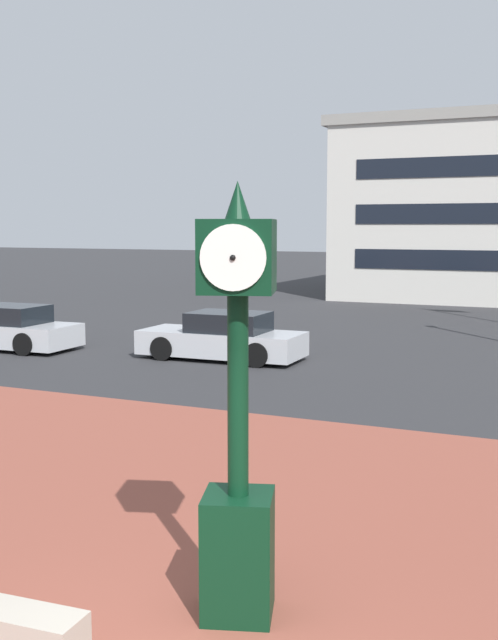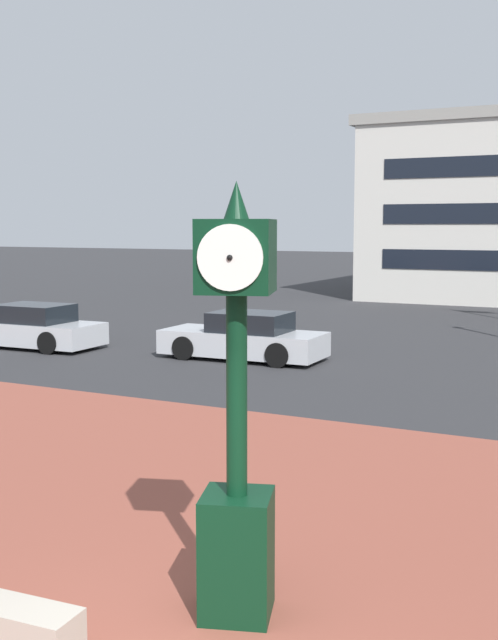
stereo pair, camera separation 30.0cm
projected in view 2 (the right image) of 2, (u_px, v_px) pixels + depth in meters
name	position (u px, v px, depth m)	size (l,w,h in m)	color
plaza_brick_paving	(261.00, 582.00, 7.91)	(44.00, 13.01, 0.01)	brown
street_clock	(237.00, 434.00, 7.06)	(0.81, 0.84, 3.95)	black
car_street_far	(245.00, 338.00, 21.13)	(4.44, 1.90, 1.28)	#B7BABF
car_street_distant	(30.00, 328.00, 23.25)	(4.56, 1.95, 1.28)	#B7BABF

